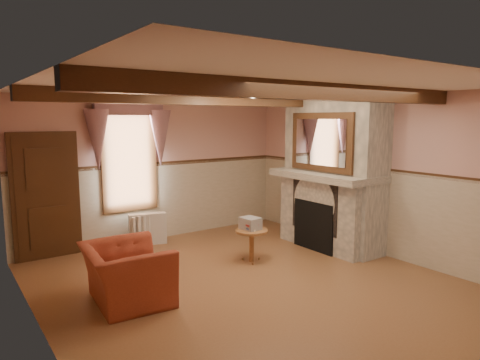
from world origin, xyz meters
TOP-DOWN VIEW (x-y plane):
  - floor at (0.00, 0.00)m, footprint 5.50×6.00m
  - ceiling at (0.00, 0.00)m, footprint 5.50×6.00m
  - wall_back at (0.00, 3.00)m, footprint 5.50×0.02m
  - wall_front at (0.00, -3.00)m, footprint 5.50×0.02m
  - wall_left at (-2.75, 0.00)m, footprint 0.02×6.00m
  - wall_right at (2.75, 0.00)m, footprint 0.02×6.00m
  - wainscot at (0.00, 0.00)m, footprint 5.50×6.00m
  - chair_rail at (0.00, 0.00)m, footprint 5.50×6.00m
  - firebox at (2.00, 0.60)m, footprint 0.20×0.95m
  - armchair at (-1.67, 0.42)m, footprint 1.11×1.25m
  - side_table at (0.62, 0.74)m, footprint 0.67×0.67m
  - book_stack at (0.63, 0.78)m, footprint 0.29×0.34m
  - radiator at (-0.39, 2.70)m, footprint 0.72×0.37m
  - bowl at (2.24, 0.49)m, footprint 0.32×0.32m
  - mantel_clock at (2.24, 1.40)m, footprint 0.14×0.24m
  - oil_lamp at (2.24, 1.20)m, footprint 0.11×0.11m
  - candle_red at (2.24, -0.21)m, footprint 0.06×0.06m
  - jar_yellow at (2.24, 0.00)m, footprint 0.06×0.06m
  - fireplace at (2.42, 0.60)m, footprint 0.85×2.00m
  - mantel at (2.24, 0.60)m, footprint 1.05×2.05m
  - overmantel_mirror at (2.06, 0.60)m, footprint 0.06×1.44m
  - door at (-2.10, 2.94)m, footprint 1.10×0.10m
  - window at (-0.60, 2.97)m, footprint 1.06×0.08m
  - window_drapes at (-0.60, 2.88)m, footprint 1.30×0.14m
  - ceiling_beam_front at (0.00, -1.20)m, footprint 5.50×0.18m
  - ceiling_beam_back at (0.00, 1.20)m, footprint 5.50×0.18m

SIDE VIEW (x-z plane):
  - floor at x=0.00m, z-range -0.01..0.01m
  - side_table at x=0.62m, z-range 0.00..0.55m
  - radiator at x=-0.39m, z-range 0.00..0.60m
  - armchair at x=-1.67m, z-range 0.00..0.76m
  - firebox at x=2.00m, z-range 0.00..0.90m
  - book_stack at x=0.63m, z-range 0.55..0.75m
  - wainscot at x=0.00m, z-range 0.00..1.50m
  - door at x=-2.10m, z-range 0.00..2.10m
  - mantel at x=2.24m, z-range 1.30..1.42m
  - wall_back at x=0.00m, z-range 0.00..2.80m
  - wall_front at x=0.00m, z-range 0.00..2.80m
  - wall_left at x=-2.75m, z-range 0.00..2.80m
  - wall_right at x=2.75m, z-range 0.00..2.80m
  - fireplace at x=2.42m, z-range 0.00..2.80m
  - bowl at x=2.24m, z-range 1.42..1.50m
  - jar_yellow at x=2.24m, z-range 1.42..1.54m
  - chair_rail at x=0.00m, z-range 1.46..1.54m
  - candle_red at x=2.24m, z-range 1.42..1.58m
  - mantel_clock at x=2.24m, z-range 1.42..1.62m
  - oil_lamp at x=2.24m, z-range 1.42..1.70m
  - window at x=-0.60m, z-range 0.64..2.66m
  - overmantel_mirror at x=2.06m, z-range 1.45..2.49m
  - window_drapes at x=-0.60m, z-range 1.55..2.95m
  - ceiling_beam_front at x=0.00m, z-range 2.60..2.80m
  - ceiling_beam_back at x=0.00m, z-range 2.60..2.80m
  - ceiling at x=0.00m, z-range 2.79..2.80m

